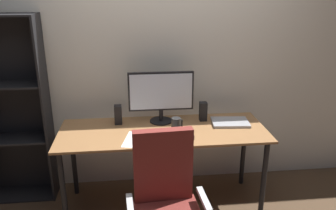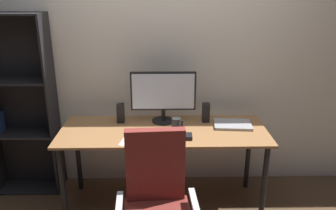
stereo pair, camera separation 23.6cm
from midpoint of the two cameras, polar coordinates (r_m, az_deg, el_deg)
ground_plane at (r=3.26m, az=-2.91°, el=-16.20°), size 12.00×12.00×0.00m
back_wall at (r=3.20m, az=-3.85°, el=8.65°), size 6.40×0.10×2.60m
desk at (r=2.92m, az=-3.13°, el=-5.68°), size 1.75×0.66×0.74m
monitor at (r=2.97m, az=-3.46°, el=1.85°), size 0.57×0.20×0.46m
keyboard at (r=2.73m, az=-2.96°, el=-5.46°), size 0.29×0.12×0.02m
mouse at (r=2.74m, az=1.23°, el=-5.18°), size 0.06×0.10×0.03m
coffee_mug at (r=2.87m, az=-0.98°, el=-3.23°), size 0.10×0.08×0.11m
laptop at (r=3.04m, az=8.17°, el=-2.91°), size 0.34×0.26×0.02m
speaker_left at (r=3.03m, az=-10.54°, el=-1.63°), size 0.06×0.07×0.17m
speaker_right at (r=3.06m, az=3.70°, el=-1.10°), size 0.06×0.07×0.17m
paper_sheet at (r=2.73m, az=-7.47°, el=-5.80°), size 0.27×0.33×0.00m
bookshelf at (r=3.37m, az=-26.41°, el=-1.06°), size 0.61×0.28×1.68m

